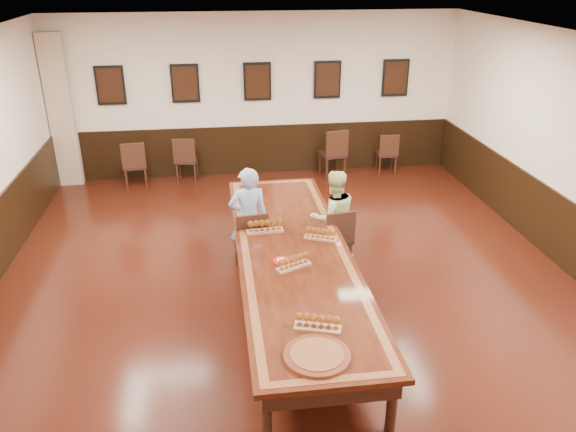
{
  "coord_description": "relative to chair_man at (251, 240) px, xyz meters",
  "views": [
    {
      "loc": [
        -0.91,
        -6.13,
        4.04
      ],
      "look_at": [
        0.0,
        0.5,
        1.0
      ],
      "focal_mm": 35.0,
      "sensor_mm": 36.0,
      "label": 1
    }
  ],
  "objects": [
    {
      "name": "floor",
      "position": [
        0.48,
        -0.91,
        -0.48
      ],
      "size": [
        8.0,
        10.0,
        0.02
      ],
      "primitive_type": "cube",
      "color": "black",
      "rests_on": "ground"
    },
    {
      "name": "ceiling",
      "position": [
        0.48,
        -0.91,
        2.74
      ],
      "size": [
        8.0,
        10.0,
        0.02
      ],
      "primitive_type": "cube",
      "color": "white",
      "rests_on": "floor"
    },
    {
      "name": "wall_back",
      "position": [
        0.48,
        4.1,
        1.13
      ],
      "size": [
        8.0,
        0.02,
        3.2
      ],
      "primitive_type": "cube",
      "color": "#F0E0C9",
      "rests_on": "floor"
    },
    {
      "name": "chair_man",
      "position": [
        0.0,
        0.0,
        0.0
      ],
      "size": [
        0.49,
        0.53,
        0.95
      ],
      "primitive_type": null,
      "rotation": [
        0.0,
        0.0,
        3.24
      ],
      "color": "black",
      "rests_on": "floor"
    },
    {
      "name": "chair_woman",
      "position": [
        1.21,
        -0.01,
        -0.02
      ],
      "size": [
        0.49,
        0.53,
        0.91
      ],
      "primitive_type": null,
      "rotation": [
        0.0,
        0.0,
        3.3
      ],
      "color": "black",
      "rests_on": "floor"
    },
    {
      "name": "spare_chair_a",
      "position": [
        -1.98,
        3.58,
        -0.0
      ],
      "size": [
        0.49,
        0.53,
        0.94
      ],
      "primitive_type": null,
      "rotation": [
        0.0,
        0.0,
        3.26
      ],
      "color": "black",
      "rests_on": "floor"
    },
    {
      "name": "spare_chair_b",
      "position": [
        -1.0,
        3.79,
        -0.01
      ],
      "size": [
        0.48,
        0.51,
        0.92
      ],
      "primitive_type": null,
      "rotation": [
        0.0,
        0.0,
        3.04
      ],
      "color": "black",
      "rests_on": "floor"
    },
    {
      "name": "spare_chair_c",
      "position": [
        1.95,
        3.66,
        0.03
      ],
      "size": [
        0.55,
        0.59,
        1.01
      ],
      "primitive_type": null,
      "rotation": [
        0.0,
        0.0,
        3.31
      ],
      "color": "black",
      "rests_on": "floor"
    },
    {
      "name": "spare_chair_d",
      "position": [
        3.12,
        3.74,
        -0.05
      ],
      "size": [
        0.43,
        0.47,
        0.85
      ],
      "primitive_type": null,
      "rotation": [
        0.0,
        0.0,
        3.05
      ],
      "color": "black",
      "rests_on": "floor"
    },
    {
      "name": "person_man",
      "position": [
        -0.01,
        0.1,
        0.28
      ],
      "size": [
        0.59,
        0.42,
        1.51
      ],
      "primitive_type": "imported",
      "rotation": [
        0.0,
        0.0,
        3.24
      ],
      "color": "#4B77BC",
      "rests_on": "floor"
    },
    {
      "name": "person_woman",
      "position": [
        1.2,
        0.09,
        0.24
      ],
      "size": [
        0.78,
        0.65,
        1.42
      ],
      "primitive_type": "imported",
      "rotation": [
        0.0,
        0.0,
        3.3
      ],
      "color": "#DFEB93",
      "rests_on": "floor"
    },
    {
      "name": "pink_phone",
      "position": [
        1.08,
        -0.82,
        0.28
      ],
      "size": [
        0.08,
        0.14,
        0.01
      ],
      "primitive_type": "cube",
      "rotation": [
        0.0,
        0.0,
        -0.15
      ],
      "color": "#FD5475",
      "rests_on": "conference_table"
    },
    {
      "name": "curtain",
      "position": [
        -3.27,
        3.91,
        0.98
      ],
      "size": [
        0.45,
        0.18,
        2.9
      ],
      "primitive_type": "cube",
      "color": "tan",
      "rests_on": "floor"
    },
    {
      "name": "wainscoting",
      "position": [
        0.48,
        -0.91,
        0.03
      ],
      "size": [
        8.0,
        10.0,
        1.0
      ],
      "color": "black",
      "rests_on": "floor"
    },
    {
      "name": "conference_table",
      "position": [
        0.48,
        -0.91,
        0.14
      ],
      "size": [
        1.4,
        5.0,
        0.76
      ],
      "color": "black",
      "rests_on": "floor"
    },
    {
      "name": "posters",
      "position": [
        0.48,
        4.03,
        1.43
      ],
      "size": [
        6.14,
        0.04,
        0.74
      ],
      "color": "black",
      "rests_on": "wall_back"
    },
    {
      "name": "flight_a",
      "position": [
        0.18,
        -0.34,
        0.36
      ],
      "size": [
        0.5,
        0.18,
        0.18
      ],
      "color": "#A46444",
      "rests_on": "conference_table"
    },
    {
      "name": "flight_b",
      "position": [
        0.87,
        -0.64,
        0.35
      ],
      "size": [
        0.44,
        0.29,
        0.16
      ],
      "color": "#A46444",
      "rests_on": "conference_table"
    },
    {
      "name": "flight_c",
      "position": [
        0.42,
        -1.33,
        0.35
      ],
      "size": [
        0.45,
        0.31,
        0.16
      ],
      "color": "#A46444",
      "rests_on": "conference_table"
    },
    {
      "name": "flight_d",
      "position": [
        0.47,
        -2.57,
        0.36
      ],
      "size": [
        0.49,
        0.28,
        0.17
      ],
      "color": "#A46444",
      "rests_on": "conference_table"
    },
    {
      "name": "red_plate_grp",
      "position": [
        0.29,
        -1.18,
        0.29
      ],
      "size": [
        0.22,
        0.22,
        0.03
      ],
      "color": "red",
      "rests_on": "conference_table"
    },
    {
      "name": "carved_platter",
      "position": [
        0.39,
        -2.99,
        0.3
      ],
      "size": [
        0.76,
        0.76,
        0.05
      ],
      "color": "#521D10",
      "rests_on": "conference_table"
    }
  ]
}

